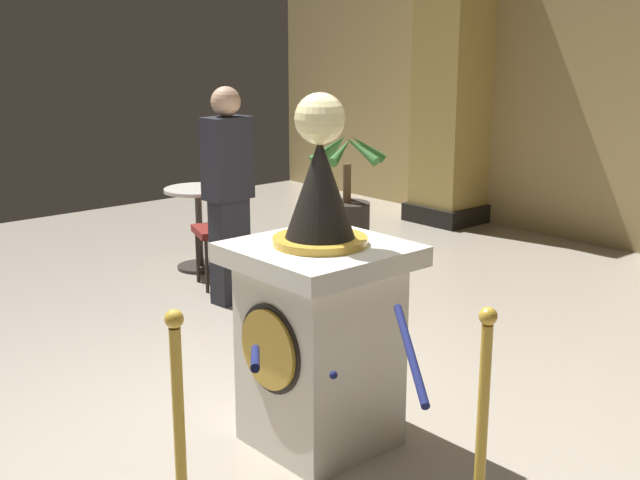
% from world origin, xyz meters
% --- Properties ---
extents(ground_plane, '(11.98, 11.98, 0.00)m').
position_xyz_m(ground_plane, '(0.00, 0.00, 0.00)').
color(ground_plane, '#9E9384').
extents(pedestal_clock, '(0.79, 0.79, 1.82)m').
position_xyz_m(pedestal_clock, '(0.20, 0.19, 0.69)').
color(pedestal_clock, silver).
rests_on(pedestal_clock, ground_plane).
extents(stanchion_near, '(0.24, 0.24, 1.01)m').
position_xyz_m(stanchion_near, '(0.41, -0.78, 0.35)').
color(stanchion_near, gold).
rests_on(stanchion_near, ground_plane).
extents(stanchion_far, '(0.24, 0.24, 0.98)m').
position_xyz_m(stanchion_far, '(1.19, 0.27, 0.34)').
color(stanchion_far, gold).
rests_on(stanchion_far, ground_plane).
extents(velvet_rope, '(0.94, 0.94, 0.22)m').
position_xyz_m(velvet_rope, '(0.80, -0.26, 0.79)').
color(velvet_rope, '#141947').
extents(column_left, '(0.79, 0.79, 3.36)m').
position_xyz_m(column_left, '(-2.75, 4.72, 1.67)').
color(column_left, black).
rests_on(column_left, ground_plane).
extents(potted_palm_left, '(0.78, 0.75, 1.18)m').
position_xyz_m(potted_palm_left, '(-2.58, 2.97, 0.39)').
color(potted_palm_left, '#2D2823').
rests_on(potted_palm_left, ground_plane).
extents(bystander_guest, '(0.25, 0.38, 1.70)m').
position_xyz_m(bystander_guest, '(-1.99, 1.16, 0.91)').
color(bystander_guest, '#26262D').
rests_on(bystander_guest, ground_plane).
extents(cafe_table, '(0.60, 0.60, 0.75)m').
position_xyz_m(cafe_table, '(-2.97, 1.51, 0.48)').
color(cafe_table, '#332D28').
rests_on(cafe_table, ground_plane).
extents(cafe_chair_red, '(0.51, 0.51, 0.96)m').
position_xyz_m(cafe_chair_red, '(-2.39, 1.43, 0.57)').
color(cafe_chair_red, black).
rests_on(cafe_chair_red, ground_plane).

